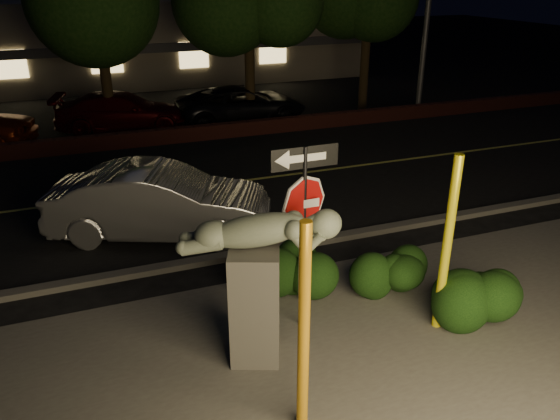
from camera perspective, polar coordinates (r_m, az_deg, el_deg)
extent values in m
plane|color=black|center=(17.62, -8.02, 6.07)|extent=(90.00, 90.00, 0.00)
cube|color=#4C4944|center=(8.38, 10.35, -15.76)|extent=(14.00, 6.00, 0.02)
cube|color=black|center=(14.87, -5.34, 2.84)|extent=(80.00, 8.00, 0.01)
cube|color=#B6B449|center=(14.86, -5.35, 2.89)|extent=(80.00, 0.12, 0.00)
cube|color=#4C4944|center=(11.28, 0.35, -3.86)|extent=(80.00, 0.25, 0.12)
cube|color=#481C17|center=(18.77, -8.99, 7.91)|extent=(40.00, 0.35, 0.50)
cube|color=black|center=(24.28, -11.91, 10.70)|extent=(40.00, 12.00, 0.01)
cube|color=#6C6156|center=(31.80, -14.79, 17.10)|extent=(22.00, 10.00, 4.00)
cube|color=#333338|center=(26.77, -13.38, 16.11)|extent=(22.00, 0.20, 0.40)
cube|color=#FFD87F|center=(26.73, -26.45, 13.46)|extent=(1.40, 0.08, 1.20)
cube|color=#FFD87F|center=(26.68, -17.69, 14.76)|extent=(1.40, 0.08, 1.20)
cube|color=#FFD87F|center=(27.21, -9.00, 15.71)|extent=(1.40, 0.08, 1.20)
cube|color=#FFD87F|center=(28.31, -0.75, 16.28)|extent=(1.40, 0.08, 1.20)
cylinder|color=black|center=(19.90, -17.80, 13.53)|extent=(0.36, 0.36, 4.25)
cylinder|color=black|center=(20.43, -3.18, 14.47)|extent=(0.36, 0.36, 4.00)
cylinder|color=black|center=(22.88, 8.86, 15.11)|extent=(0.36, 0.36, 3.90)
cylinder|color=orange|center=(6.51, 2.49, -12.66)|extent=(0.14, 0.14, 2.86)
cylinder|color=yellow|center=(8.66, 17.03, -3.63)|extent=(0.15, 0.15, 2.92)
cylinder|color=black|center=(8.27, 2.47, -3.45)|extent=(0.06, 0.06, 3.03)
cube|color=white|center=(7.99, 2.55, 0.69)|extent=(0.45, 0.03, 0.13)
cube|color=black|center=(7.74, 2.65, 5.48)|extent=(1.03, 0.03, 0.32)
cube|color=white|center=(7.74, 2.65, 5.48)|extent=(0.65, 0.02, 0.13)
cube|color=#4C4944|center=(7.94, -2.63, -9.91)|extent=(0.90, 0.90, 1.79)
sphere|color=#616B5C|center=(7.31, 4.82, -1.47)|extent=(0.42, 0.42, 0.42)
ellipsoid|color=black|center=(9.64, 1.45, -5.92)|extent=(2.10, 1.19, 1.04)
ellipsoid|color=black|center=(9.74, 12.27, -6.45)|extent=(1.54, 0.92, 0.96)
ellipsoid|color=black|center=(9.60, 20.43, -7.47)|extent=(1.62, 1.04, 1.11)
imported|color=silver|center=(11.89, -12.41, 0.80)|extent=(4.91, 3.24, 1.53)
imported|color=#3D0508|center=(20.50, -16.09, 9.85)|extent=(4.95, 2.79, 1.35)
imported|color=black|center=(20.88, -4.04, 10.94)|extent=(4.85, 2.24, 1.35)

